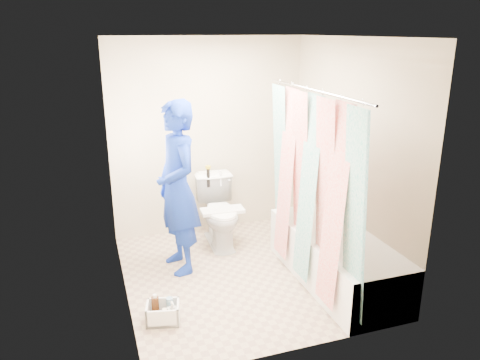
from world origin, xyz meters
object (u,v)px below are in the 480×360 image
object	(u,v)px
bathtub	(335,257)
toilet	(220,212)
plumber	(177,188)
cleaning_caddy	(164,313)

from	to	relation	value
bathtub	toilet	size ratio (longest dim) A/B	2.17
plumber	cleaning_caddy	world-z (taller)	plumber
bathtub	cleaning_caddy	xyz separation A→B (m)	(-1.78, -0.15, -0.19)
bathtub	cleaning_caddy	size ratio (longest dim) A/B	5.28
toilet	plumber	xyz separation A→B (m)	(-0.58, -0.44, 0.50)
plumber	cleaning_caddy	xyz separation A→B (m)	(-0.34, -0.93, -0.83)
cleaning_caddy	toilet	bearing A→B (deg)	69.38
toilet	plumber	distance (m)	0.88
bathtub	plumber	distance (m)	1.76
toilet	plumber	world-z (taller)	plumber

